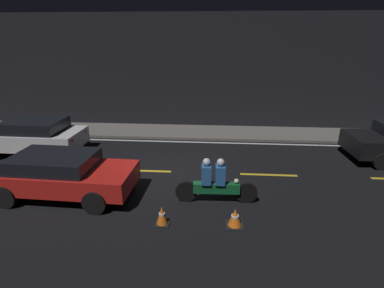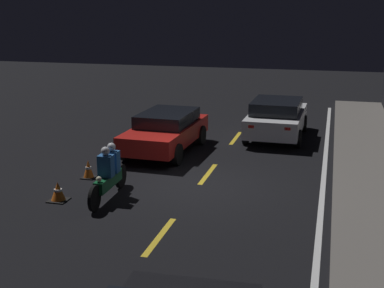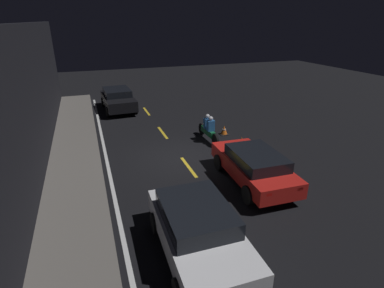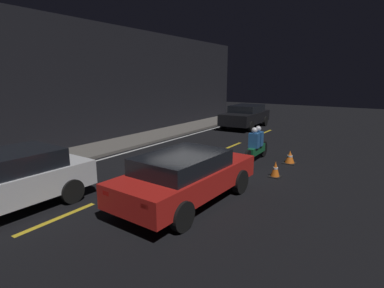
% 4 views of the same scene
% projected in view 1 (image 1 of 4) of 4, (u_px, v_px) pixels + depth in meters
% --- Properties ---
extents(ground_plane, '(56.00, 56.00, 0.00)m').
position_uv_depth(ground_plane, '(171.00, 172.00, 10.86)').
color(ground_plane, black).
extents(raised_curb, '(28.00, 2.18, 0.13)m').
position_uv_depth(raised_curb, '(184.00, 132.00, 15.17)').
color(raised_curb, '#605B56').
rests_on(raised_curb, ground).
extents(building_front, '(28.00, 0.30, 5.76)m').
position_uv_depth(building_front, '(186.00, 72.00, 15.38)').
color(building_front, black).
rests_on(building_front, ground).
extents(lane_dash_b, '(2.00, 0.14, 0.01)m').
position_uv_depth(lane_dash_b, '(26.00, 167.00, 11.25)').
color(lane_dash_b, gold).
rests_on(lane_dash_b, ground).
extents(lane_dash_c, '(2.00, 0.14, 0.01)m').
position_uv_depth(lane_dash_c, '(144.00, 171.00, 10.93)').
color(lane_dash_c, gold).
rests_on(lane_dash_c, ground).
extents(lane_dash_d, '(2.00, 0.14, 0.01)m').
position_uv_depth(lane_dash_d, '(269.00, 175.00, 10.61)').
color(lane_dash_d, gold).
rests_on(lane_dash_d, ground).
extents(lane_solid_kerb, '(25.20, 0.14, 0.01)m').
position_uv_depth(lane_solid_kerb, '(181.00, 142.00, 13.93)').
color(lane_solid_kerb, silver).
rests_on(lane_solid_kerb, ground).
extents(sedan_white, '(4.15, 2.07, 1.44)m').
position_uv_depth(sedan_white, '(33.00, 135.00, 12.36)').
color(sedan_white, silver).
rests_on(sedan_white, ground).
extents(taxi_red, '(4.35, 2.03, 1.33)m').
position_uv_depth(taxi_red, '(61.00, 173.00, 9.02)').
color(taxi_red, red).
rests_on(taxi_red, ground).
extents(motorcycle, '(2.40, 0.38, 1.39)m').
position_uv_depth(motorcycle, '(214.00, 182.00, 8.67)').
color(motorcycle, black).
rests_on(motorcycle, ground).
extents(traffic_cone_near, '(0.38, 0.38, 0.53)m').
position_uv_depth(traffic_cone_near, '(162.00, 216.00, 7.75)').
color(traffic_cone_near, black).
rests_on(traffic_cone_near, ground).
extents(traffic_cone_mid, '(0.47, 0.47, 0.50)m').
position_uv_depth(traffic_cone_mid, '(235.00, 218.00, 7.69)').
color(traffic_cone_mid, black).
rests_on(traffic_cone_mid, ground).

